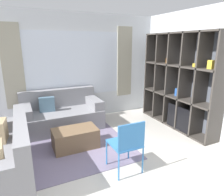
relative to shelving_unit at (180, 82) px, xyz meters
name	(u,v)px	position (x,y,z in m)	size (l,w,h in m)	color
ground_plane	(135,186)	(-2.09, -1.46, -1.08)	(16.00, 16.00, 0.00)	beige
wall_back	(75,68)	(-2.09, 1.54, 0.28)	(5.73, 0.11, 2.70)	silver
wall_right	(187,70)	(0.21, 0.02, 0.27)	(0.07, 4.16, 2.70)	silver
area_rug	(52,151)	(-3.01, 0.04, -1.07)	(2.96, 2.00, 0.01)	slate
shelving_unit	(180,82)	(0.00, 0.00, 0.00)	(0.42, 2.17, 2.20)	#515660
couch_main	(62,115)	(-2.59, 1.04, -0.76)	(1.80, 0.91, 0.89)	gray
couch_side	(1,159)	(-3.78, -0.46, -0.75)	(0.91, 1.74, 0.89)	gray
ottoman	(75,138)	(-2.56, -0.02, -0.89)	(0.84, 0.50, 0.38)	brown
folding_chair	(127,142)	(-2.04, -1.11, -0.56)	(0.44, 0.46, 0.86)	#3375B7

